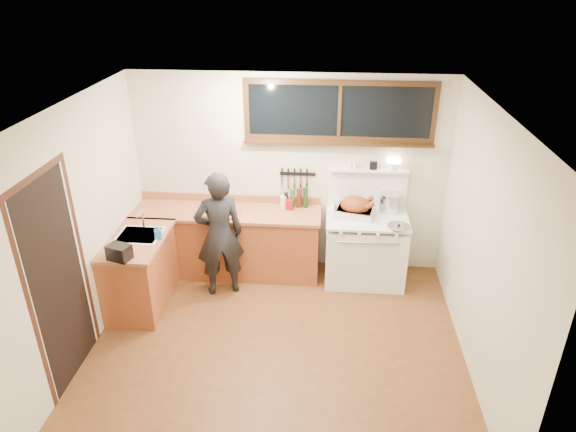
# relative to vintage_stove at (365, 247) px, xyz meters

# --- Properties ---
(ground_plane) EXTENTS (4.00, 3.50, 0.02)m
(ground_plane) POSITION_rel_vintage_stove_xyz_m (-1.00, -1.41, -0.48)
(ground_plane) COLOR #583117
(room_shell) EXTENTS (4.10, 3.60, 2.65)m
(room_shell) POSITION_rel_vintage_stove_xyz_m (-1.00, -1.41, 1.18)
(room_shell) COLOR beige
(room_shell) RESTS_ON ground
(counter_back) EXTENTS (2.44, 0.64, 1.00)m
(counter_back) POSITION_rel_vintage_stove_xyz_m (-1.80, 0.04, -0.01)
(counter_back) COLOR brown
(counter_back) RESTS_ON ground
(counter_left) EXTENTS (0.64, 1.09, 0.90)m
(counter_left) POSITION_rel_vintage_stove_xyz_m (-2.70, -0.79, -0.01)
(counter_left) COLOR brown
(counter_left) RESTS_ON ground
(sink_unit) EXTENTS (0.50, 0.45, 0.37)m
(sink_unit) POSITION_rel_vintage_stove_xyz_m (-2.68, -0.71, 0.38)
(sink_unit) COLOR white
(sink_unit) RESTS_ON counter_left
(vintage_stove) EXTENTS (1.02, 0.74, 1.58)m
(vintage_stove) POSITION_rel_vintage_stove_xyz_m (0.00, 0.00, 0.00)
(vintage_stove) COLOR white
(vintage_stove) RESTS_ON ground
(back_window) EXTENTS (2.32, 0.13, 0.77)m
(back_window) POSITION_rel_vintage_stove_xyz_m (-0.40, 0.31, 1.60)
(back_window) COLOR black
(back_window) RESTS_ON room_shell
(left_doorway) EXTENTS (0.02, 1.04, 2.17)m
(left_doorway) POSITION_rel_vintage_stove_xyz_m (-2.99, -1.96, 0.62)
(left_doorway) COLOR black
(left_doorway) RESTS_ON ground
(knife_strip) EXTENTS (0.46, 0.03, 0.28)m
(knife_strip) POSITION_rel_vintage_stove_xyz_m (-0.92, 0.32, 0.84)
(knife_strip) COLOR black
(knife_strip) RESTS_ON room_shell
(man) EXTENTS (0.69, 0.57, 1.62)m
(man) POSITION_rel_vintage_stove_xyz_m (-1.79, -0.44, 0.34)
(man) COLOR black
(man) RESTS_ON ground
(soap_bottle) EXTENTS (0.10, 0.10, 0.17)m
(soap_bottle) POSITION_rel_vintage_stove_xyz_m (-2.43, -0.77, 0.52)
(soap_bottle) COLOR blue
(soap_bottle) RESTS_ON counter_left
(toaster) EXTENTS (0.28, 0.23, 0.17)m
(toaster) POSITION_rel_vintage_stove_xyz_m (-2.70, -1.24, 0.52)
(toaster) COLOR black
(toaster) RESTS_ON counter_left
(cutting_board) EXTENTS (0.44, 0.36, 0.14)m
(cutting_board) POSITION_rel_vintage_stove_xyz_m (-1.83, -0.05, 0.49)
(cutting_board) COLOR #A25F40
(cutting_board) RESTS_ON counter_back
(roast_turkey) EXTENTS (0.54, 0.45, 0.26)m
(roast_turkey) POSITION_rel_vintage_stove_xyz_m (-0.15, 0.04, 0.54)
(roast_turkey) COLOR silver
(roast_turkey) RESTS_ON vintage_stove
(stockpot) EXTENTS (0.33, 0.33, 0.25)m
(stockpot) POSITION_rel_vintage_stove_xyz_m (0.28, 0.19, 0.56)
(stockpot) COLOR silver
(stockpot) RESTS_ON vintage_stove
(saucepan) EXTENTS (0.18, 0.29, 0.12)m
(saucepan) POSITION_rel_vintage_stove_xyz_m (-0.04, 0.29, 0.49)
(saucepan) COLOR silver
(saucepan) RESTS_ON vintage_stove
(pot_lid) EXTENTS (0.33, 0.33, 0.04)m
(pot_lid) POSITION_rel_vintage_stove_xyz_m (0.36, -0.26, 0.45)
(pot_lid) COLOR silver
(pot_lid) RESTS_ON vintage_stove
(coffee_tin) EXTENTS (0.10, 0.08, 0.13)m
(coffee_tin) POSITION_rel_vintage_stove_xyz_m (-0.99, 0.14, 0.50)
(coffee_tin) COLOR maroon
(coffee_tin) RESTS_ON counter_back
(pitcher) EXTENTS (0.10, 0.10, 0.15)m
(pitcher) POSITION_rel_vintage_stove_xyz_m (-1.07, 0.20, 0.51)
(pitcher) COLOR white
(pitcher) RESTS_ON counter_back
(bottle_cluster) EXTENTS (0.31, 0.07, 0.28)m
(bottle_cluster) POSITION_rel_vintage_stove_xyz_m (-0.89, 0.22, 0.56)
(bottle_cluster) COLOR black
(bottle_cluster) RESTS_ON counter_back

